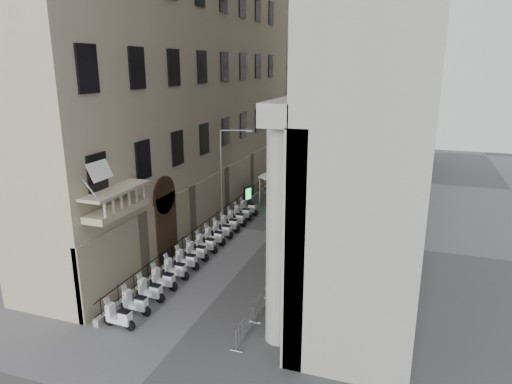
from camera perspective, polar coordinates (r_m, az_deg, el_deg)
far_building at (r=60.51m, az=10.75°, el=18.10°), size 22.00×10.00×30.00m
iron_fence at (r=34.89m, az=-5.16°, el=-4.84°), size 0.30×28.00×1.40m
blue_awning at (r=39.99m, az=10.77°, el=-2.35°), size 1.60×3.00×3.00m
flag at (r=24.61m, az=-17.34°, el=-14.83°), size 1.00×1.40×8.20m
scooter_0 at (r=23.73m, az=-16.60°, el=-15.99°), size 1.43×0.63×1.50m
scooter_1 at (r=24.69m, az=-14.70°, el=-14.50°), size 1.43×0.63×1.50m
scooter_2 at (r=25.69m, az=-12.96°, el=-13.11°), size 1.43×0.63×1.50m
scooter_3 at (r=26.72m, az=-11.38°, el=-11.82°), size 1.43×0.63×1.50m
scooter_4 at (r=27.79m, az=-9.93°, el=-10.61°), size 1.43×0.63×1.50m
scooter_5 at (r=28.88m, az=-8.59°, el=-9.49°), size 1.43×0.63×1.50m
scooter_6 at (r=29.99m, az=-7.37°, el=-8.45°), size 1.43×0.63×1.50m
scooter_7 at (r=31.13m, az=-6.23°, el=-7.48°), size 1.43×0.63×1.50m
scooter_8 at (r=32.29m, az=-5.18°, el=-6.58°), size 1.43×0.63×1.50m
scooter_9 at (r=33.46m, az=-4.21°, el=-5.73°), size 1.43×0.63×1.50m
scooter_10 at (r=34.65m, az=-3.31°, el=-4.95°), size 1.43×0.63×1.50m
scooter_11 at (r=35.86m, az=-2.47°, el=-4.21°), size 1.43×0.63×1.50m
scooter_12 at (r=37.07m, az=-1.69°, el=-3.52°), size 1.43×0.63×1.50m
scooter_13 at (r=38.30m, az=-0.95°, el=-2.88°), size 1.43×0.63×1.50m
barrier_0 at (r=22.21m, az=-1.30°, el=-17.64°), size 0.60×2.40×1.10m
barrier_1 at (r=24.22m, az=0.82°, el=-14.57°), size 0.60×2.40×1.10m
barrier_2 at (r=26.31m, az=2.57°, el=-11.96°), size 0.60×2.40×1.10m
barrier_3 at (r=28.47m, az=4.03°, el=-9.73°), size 0.60×2.40×1.10m
barrier_4 at (r=30.67m, az=5.26°, el=-7.82°), size 0.60×2.40×1.10m
barrier_5 at (r=32.92m, az=6.32°, el=-6.16°), size 0.60×2.40×1.10m
barrier_6 at (r=35.21m, az=7.23°, el=-4.71°), size 0.60×2.40×1.10m
barrier_7 at (r=37.52m, az=8.03°, el=-3.44°), size 0.60×2.40×1.10m
barrier_8 at (r=39.85m, az=8.74°, el=-2.32°), size 0.60×2.40×1.10m
security_tent at (r=42.20m, az=2.96°, el=2.82°), size 4.14×4.14×3.36m
street_lamp at (r=34.63m, az=-3.91°, el=2.73°), size 2.34×1.02×7.53m
info_kiosk at (r=40.66m, az=-1.08°, el=-0.45°), size 0.56×0.86×1.76m
pedestrian_a at (r=42.21m, az=7.09°, el=0.12°), size 0.76×0.57×1.90m
pedestrian_b at (r=47.36m, az=10.89°, el=1.63°), size 1.02×0.87×1.84m
pedestrian_c at (r=49.94m, az=7.86°, el=2.40°), size 0.96×0.94×1.67m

